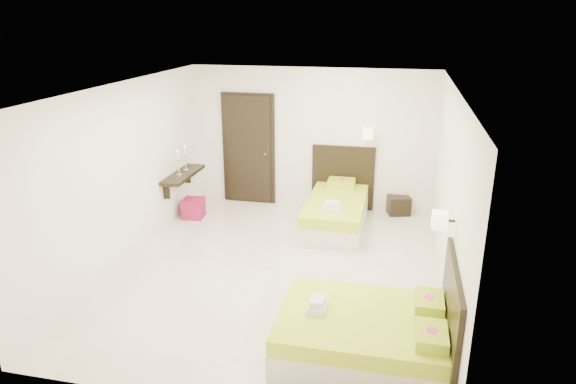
% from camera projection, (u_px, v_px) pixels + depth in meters
% --- Properties ---
extents(floor, '(5.50, 5.50, 0.00)m').
position_uv_depth(floor, '(277.00, 270.00, 7.36)').
color(floor, beige).
rests_on(floor, ground).
extents(bed_single, '(1.16, 1.93, 1.59)m').
position_uv_depth(bed_single, '(337.00, 209.00, 8.86)').
color(bed_single, beige).
rests_on(bed_single, ground).
extents(bed_double, '(1.80, 1.53, 1.49)m').
position_uv_depth(bed_double, '(370.00, 332.00, 5.47)').
color(bed_double, beige).
rests_on(bed_double, ground).
extents(nightstand, '(0.46, 0.43, 0.34)m').
position_uv_depth(nightstand, '(399.00, 205.00, 9.41)').
color(nightstand, black).
rests_on(nightstand, ground).
extents(ottoman, '(0.38, 0.38, 0.35)m').
position_uv_depth(ottoman, '(194.00, 208.00, 9.24)').
color(ottoman, maroon).
rests_on(ottoman, ground).
extents(door, '(1.02, 0.15, 2.14)m').
position_uv_depth(door, '(249.00, 149.00, 9.75)').
color(door, black).
rests_on(door, ground).
extents(console_shelf, '(0.35, 1.20, 0.78)m').
position_uv_depth(console_shelf, '(183.00, 175.00, 9.00)').
color(console_shelf, black).
rests_on(console_shelf, ground).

